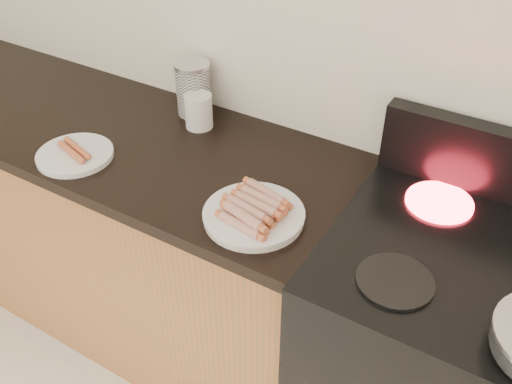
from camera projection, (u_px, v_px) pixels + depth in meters
The scene contains 12 objects.
wall_back at pixel (274, 3), 1.66m from camera, with size 4.00×0.04×2.60m, color silver.
cabinet_base at pixel (78, 213), 2.26m from camera, with size 2.20×0.59×0.86m, color #A96330.
counter_slab at pixel (54, 113), 1.99m from camera, with size 2.20×0.62×0.04m, color black.
stove at pixel (449, 379), 1.63m from camera, with size 0.76×0.65×0.91m.
burner_near_left at pixel (395, 281), 1.30m from camera, with size 0.18×0.18×0.01m, color black.
burner_far_left at pixel (439, 202), 1.54m from camera, with size 0.18×0.18×0.01m, color #FF1E2D.
main_plate at pixel (254, 216), 1.50m from camera, with size 0.27×0.27×0.02m, color white.
side_plate at pixel (75, 155), 1.73m from camera, with size 0.23×0.23×0.02m, color white.
hotdog_pile at pixel (254, 207), 1.48m from camera, with size 0.13×0.19×0.05m.
plain_sausages at pixel (74, 150), 1.72m from camera, with size 0.13×0.08×0.02m.
canister at pixel (193, 89), 1.90m from camera, with size 0.12×0.12×0.18m.
mug at pixel (199, 111), 1.85m from camera, with size 0.09×0.09×0.11m, color white.
Camera 1 is at (0.81, 0.56, 1.87)m, focal length 40.00 mm.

